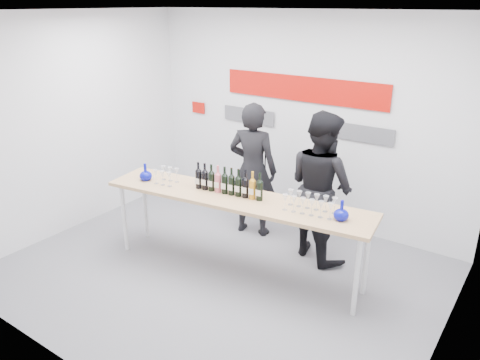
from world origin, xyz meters
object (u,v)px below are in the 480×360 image
object	(u,v)px
presenter_left	(253,170)
presenter_right	(321,186)
tasting_table	(235,202)
mic_stand	(264,205)

from	to	relation	value
presenter_left	presenter_right	world-z (taller)	presenter_right
presenter_left	presenter_right	size ratio (longest dim) A/B	0.98
tasting_table	presenter_right	bearing A→B (deg)	47.44
tasting_table	presenter_left	xyz separation A→B (m)	(-0.40, 0.98, 0.03)
presenter_right	mic_stand	xyz separation A→B (m)	(-0.89, 0.11, -0.52)
tasting_table	mic_stand	size ratio (longest dim) A/B	2.38
presenter_right	mic_stand	distance (m)	1.04
presenter_left	mic_stand	bearing A→B (deg)	-171.33
presenter_left	mic_stand	size ratio (longest dim) A/B	1.34
presenter_left	presenter_right	bearing A→B (deg)	164.63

